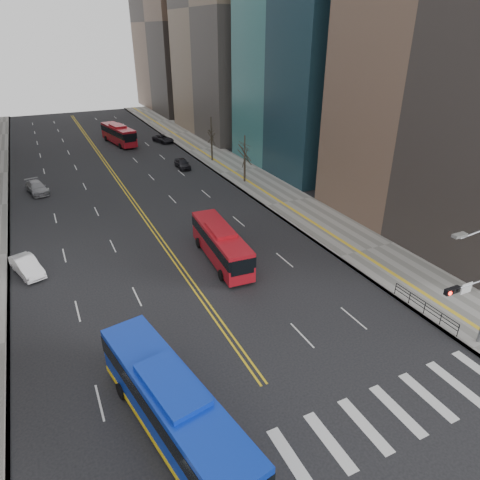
{
  "coord_description": "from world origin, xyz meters",
  "views": [
    {
      "loc": [
        -9.81,
        -11.86,
        19.56
      ],
      "look_at": [
        3.2,
        15.03,
        4.75
      ],
      "focal_mm": 32.0,
      "sensor_mm": 36.0,
      "label": 1
    }
  ],
  "objects": [
    {
      "name": "pedestrian_railing",
      "position": [
        14.3,
        6.0,
        0.82
      ],
      "size": [
        0.06,
        6.06,
        1.02
      ],
      "color": "black",
      "rests_on": "sidewalk_right"
    },
    {
      "name": "ground",
      "position": [
        0.0,
        0.0,
        0.0
      ],
      "size": [
        220.0,
        220.0,
        0.0
      ],
      "primitive_type": "plane",
      "color": "black"
    },
    {
      "name": "street_trees",
      "position": [
        -7.18,
        34.55,
        4.87
      ],
      "size": [
        35.2,
        47.2,
        7.6
      ],
      "color": "black",
      "rests_on": "ground"
    },
    {
      "name": "car_dark_far",
      "position": [
        12.5,
        67.96,
        0.69
      ],
      "size": [
        3.53,
        5.37,
        1.37
      ],
      "primitive_type": "imported",
      "rotation": [
        0.0,
        0.0,
        0.27
      ],
      "color": "black",
      "rests_on": "ground"
    },
    {
      "name": "red_bus_near",
      "position": [
        3.92,
        20.55,
        1.87
      ],
      "size": [
        3.19,
        10.65,
        3.35
      ],
      "color": "#A6111B",
      "rests_on": "ground"
    },
    {
      "name": "car_silver",
      "position": [
        -10.64,
        47.96,
        0.75
      ],
      "size": [
        3.09,
        5.47,
        1.49
      ],
      "primitive_type": "imported",
      "rotation": [
        0.0,
        0.0,
        0.2
      ],
      "color": "gray",
      "rests_on": "ground"
    },
    {
      "name": "centerline",
      "position": [
        0.0,
        55.0,
        0.01
      ],
      "size": [
        0.55,
        100.0,
        0.01
      ],
      "color": "gold",
      "rests_on": "ground"
    },
    {
      "name": "car_white",
      "position": [
        -12.5,
        25.75,
        0.77
      ],
      "size": [
        2.99,
        4.96,
        1.54
      ],
      "primitive_type": "imported",
      "rotation": [
        0.0,
        0.0,
        0.31
      ],
      "color": "white",
      "rests_on": "ground"
    },
    {
      "name": "red_bus_far",
      "position": [
        4.73,
        70.39,
        1.98
      ],
      "size": [
        4.51,
        11.49,
        3.55
      ],
      "color": "#A6111B",
      "rests_on": "ground"
    },
    {
      "name": "car_dark_mid",
      "position": [
        10.34,
        50.39,
        0.74
      ],
      "size": [
        1.91,
        4.4,
        1.48
      ],
      "primitive_type": "imported",
      "rotation": [
        0.0,
        0.0,
        -0.04
      ],
      "color": "black",
      "rests_on": "ground"
    },
    {
      "name": "sidewalk_right",
      "position": [
        17.5,
        45.0,
        0.07
      ],
      "size": [
        7.0,
        130.0,
        0.15
      ],
      "primitive_type": "cube",
      "color": "slate",
      "rests_on": "ground"
    },
    {
      "name": "crosswalk",
      "position": [
        0.0,
        0.0,
        0.01
      ],
      "size": [
        26.7,
        4.0,
        0.01
      ],
      "color": "silver",
      "rests_on": "ground"
    },
    {
      "name": "blue_bus",
      "position": [
        -5.96,
        4.0,
        1.96
      ],
      "size": [
        5.02,
        13.19,
        3.74
      ],
      "color": "#0B2BA9",
      "rests_on": "ground"
    }
  ]
}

